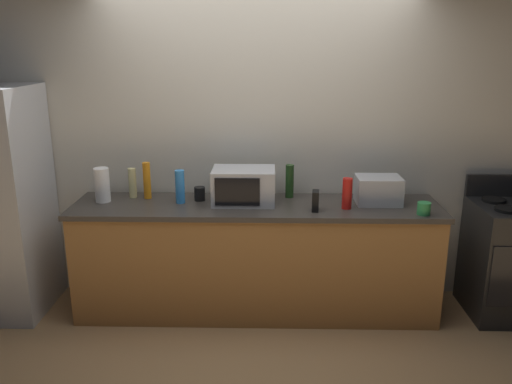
# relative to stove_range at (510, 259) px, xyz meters

# --- Properties ---
(ground_plane) EXTENTS (8.00, 8.00, 0.00)m
(ground_plane) POSITION_rel_stove_range_xyz_m (-2.00, -0.40, -0.46)
(ground_plane) COLOR #A87F51
(back_wall) EXTENTS (6.40, 0.10, 2.70)m
(back_wall) POSITION_rel_stove_range_xyz_m (-2.00, 0.41, 0.89)
(back_wall) COLOR beige
(back_wall) RESTS_ON ground_plane
(counter_run) EXTENTS (2.84, 0.64, 0.90)m
(counter_run) POSITION_rel_stove_range_xyz_m (-2.00, 0.00, -0.01)
(counter_run) COLOR #9E6B38
(counter_run) RESTS_ON ground_plane
(stove_range) EXTENTS (0.60, 0.61, 1.08)m
(stove_range) POSITION_rel_stove_range_xyz_m (0.00, 0.00, 0.00)
(stove_range) COLOR black
(stove_range) RESTS_ON ground_plane
(microwave) EXTENTS (0.48, 0.35, 0.27)m
(microwave) POSITION_rel_stove_range_xyz_m (-2.10, 0.05, 0.57)
(microwave) COLOR #B7BABF
(microwave) RESTS_ON counter_run
(toaster_oven) EXTENTS (0.34, 0.26, 0.21)m
(toaster_oven) POSITION_rel_stove_range_xyz_m (-1.05, 0.06, 0.54)
(toaster_oven) COLOR #B7BABF
(toaster_oven) RESTS_ON counter_run
(paper_towel_roll) EXTENTS (0.12, 0.12, 0.27)m
(paper_towel_roll) POSITION_rel_stove_range_xyz_m (-3.20, 0.05, 0.57)
(paper_towel_roll) COLOR white
(paper_towel_roll) RESTS_ON counter_run
(cordless_phone) EXTENTS (0.06, 0.11, 0.15)m
(cordless_phone) POSITION_rel_stove_range_xyz_m (-1.56, -0.14, 0.51)
(cordless_phone) COLOR black
(cordless_phone) RESTS_ON counter_run
(bottle_spray_cleaner) EXTENTS (0.07, 0.07, 0.26)m
(bottle_spray_cleaner) POSITION_rel_stove_range_xyz_m (-2.59, 0.03, 0.57)
(bottle_spray_cleaner) COLOR #338CE5
(bottle_spray_cleaner) RESTS_ON counter_run
(bottle_vinegar) EXTENTS (0.06, 0.06, 0.24)m
(bottle_vinegar) POSITION_rel_stove_range_xyz_m (-3.00, 0.17, 0.56)
(bottle_vinegar) COLOR beige
(bottle_vinegar) RESTS_ON counter_run
(bottle_wine) EXTENTS (0.07, 0.07, 0.27)m
(bottle_wine) POSITION_rel_stove_range_xyz_m (-1.73, 0.20, 0.57)
(bottle_wine) COLOR #1E3F19
(bottle_wine) RESTS_ON counter_run
(bottle_hot_sauce) EXTENTS (0.07, 0.07, 0.23)m
(bottle_hot_sauce) POSITION_rel_stove_range_xyz_m (-1.32, -0.09, 0.56)
(bottle_hot_sauce) COLOR red
(bottle_hot_sauce) RESTS_ON counter_run
(bottle_dish_soap) EXTENTS (0.06, 0.06, 0.29)m
(bottle_dish_soap) POSITION_rel_stove_range_xyz_m (-2.87, 0.15, 0.59)
(bottle_dish_soap) COLOR orange
(bottle_dish_soap) RESTS_ON counter_run
(mug_green) EXTENTS (0.10, 0.10, 0.09)m
(mug_green) POSITION_rel_stove_range_xyz_m (-0.78, -0.22, 0.48)
(mug_green) COLOR #2D8C47
(mug_green) RESTS_ON counter_run
(mug_black) EXTENTS (0.09, 0.09, 0.11)m
(mug_black) POSITION_rel_stove_range_xyz_m (-2.45, 0.10, 0.49)
(mug_black) COLOR black
(mug_black) RESTS_ON counter_run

